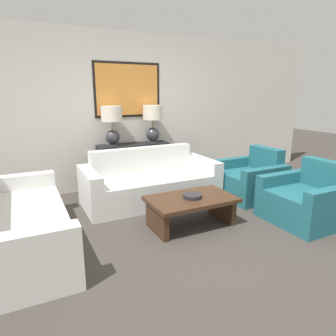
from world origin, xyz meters
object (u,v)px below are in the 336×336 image
decorative_bowl (192,196)px  console_table (134,166)px  table_lamp_left (112,122)px  couch_by_side (16,226)px  couch_by_back_wall (150,184)px  armchair_near_back_wall (250,180)px  armchair_near_camera (306,201)px  coffee_table (191,205)px  table_lamp_right (153,120)px

decorative_bowl → console_table: bearing=93.1°
table_lamp_left → couch_by_side: 2.32m
couch_by_back_wall → couch_by_side: same height
couch_by_back_wall → armchair_near_back_wall: (1.53, -0.55, -0.00)m
armchair_near_camera → coffee_table: bearing=159.4°
couch_by_back_wall → console_table: bearing=90.0°
table_lamp_right → couch_by_side: 2.85m
couch_by_back_wall → armchair_near_camera: couch_by_back_wall is taller
table_lamp_left → couch_by_side: size_ratio=0.31×
couch_by_side → coffee_table: 2.01m
coffee_table → console_table: bearing=93.1°
table_lamp_right → couch_by_side: bearing=-146.5°
console_table → armchair_near_camera: console_table is taller
table_lamp_left → armchair_near_camera: size_ratio=0.72×
console_table → table_lamp_left: bearing=180.0°
table_lamp_left → couch_by_back_wall: bearing=-62.6°
couch_by_back_wall → armchair_near_back_wall: couch_by_back_wall is taller
table_lamp_left → couch_by_side: (-1.52, -1.49, -0.92)m
armchair_near_back_wall → console_table: bearing=140.7°
console_table → decorative_bowl: bearing=-86.9°
couch_by_side → table_lamp_right: bearing=33.5°
table_lamp_right → armchair_near_camera: 2.77m
armchair_near_camera → couch_by_side: bearing=166.2°
console_table → armchair_near_back_wall: console_table is taller
coffee_table → couch_by_back_wall: bearing=95.1°
console_table → couch_by_side: bearing=-141.7°
couch_by_back_wall → coffee_table: 1.09m
table_lamp_right → couch_by_back_wall: bearing=-117.4°
coffee_table → armchair_near_camera: size_ratio=1.19×
coffee_table → decorative_bowl: size_ratio=4.60×
armchair_near_camera → couch_by_back_wall: bearing=133.3°
decorative_bowl → coffee_table: bearing=98.5°
couch_by_side → armchair_near_back_wall: (3.42, 0.24, -0.00)m
decorative_bowl → couch_by_side: bearing=170.8°
table_lamp_left → couch_by_back_wall: size_ratio=0.31×
table_lamp_left → table_lamp_right: size_ratio=1.00×
table_lamp_right → coffee_table: 2.03m
console_table → coffee_table: (0.10, -1.79, -0.12)m
couch_by_side → coffee_table: bearing=-8.7°
table_lamp_right → armchair_near_back_wall: bearing=-47.1°
console_table → coffee_table: console_table is taller
couch_by_back_wall → table_lamp_right: bearing=62.6°
armchair_near_camera → console_table: bearing=123.3°
table_lamp_left → decorative_bowl: 2.03m
table_lamp_left → table_lamp_right: same height
armchair_near_camera → table_lamp_right: bearing=116.6°
couch_by_back_wall → table_lamp_left: bearing=117.4°
couch_by_back_wall → decorative_bowl: bearing=-84.9°
couch_by_back_wall → couch_by_side: 2.04m
table_lamp_left → decorative_bowl: (0.46, -1.81, -0.79)m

